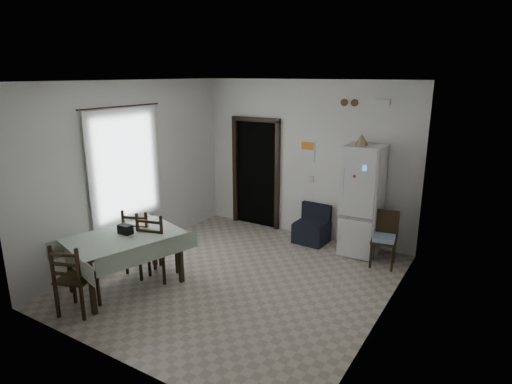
{
  "coord_description": "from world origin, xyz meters",
  "views": [
    {
      "loc": [
        3.27,
        -4.86,
        3.0
      ],
      "look_at": [
        0.0,
        0.5,
        1.25
      ],
      "focal_mm": 30.0,
      "sensor_mm": 36.0,
      "label": 1
    }
  ],
  "objects_px": {
    "corner_chair": "(384,240)",
    "dining_chair_far_right": "(158,244)",
    "dining_chair_far_left": "(142,239)",
    "fridge": "(362,201)",
    "dining_chair_near_head": "(76,277)",
    "dining_table": "(126,262)",
    "navy_seat": "(312,224)"
  },
  "relations": [
    {
      "from": "navy_seat",
      "to": "dining_table",
      "type": "distance_m",
      "value": 3.34
    },
    {
      "from": "dining_chair_far_left",
      "to": "dining_chair_near_head",
      "type": "xyz_separation_m",
      "value": [
        0.19,
        -1.33,
        -0.03
      ]
    },
    {
      "from": "navy_seat",
      "to": "dining_chair_near_head",
      "type": "xyz_separation_m",
      "value": [
        -1.59,
        -3.76,
        0.14
      ]
    },
    {
      "from": "fridge",
      "to": "navy_seat",
      "type": "relative_size",
      "value": 2.73
    },
    {
      "from": "fridge",
      "to": "dining_chair_far_left",
      "type": "height_order",
      "value": "fridge"
    },
    {
      "from": "dining_table",
      "to": "corner_chair",
      "type": "bearing_deg",
      "value": 58.24
    },
    {
      "from": "dining_chair_far_left",
      "to": "dining_chair_far_right",
      "type": "bearing_deg",
      "value": 152.31
    },
    {
      "from": "fridge",
      "to": "corner_chair",
      "type": "height_order",
      "value": "fridge"
    },
    {
      "from": "dining_chair_near_head",
      "to": "fridge",
      "type": "bearing_deg",
      "value": -143.5
    },
    {
      "from": "fridge",
      "to": "dining_chair_far_right",
      "type": "relative_size",
      "value": 1.76
    },
    {
      "from": "dining_table",
      "to": "dining_chair_far_left",
      "type": "bearing_deg",
      "value": 128.52
    },
    {
      "from": "dining_chair_far_right",
      "to": "dining_chair_far_left",
      "type": "bearing_deg",
      "value": -22.31
    },
    {
      "from": "dining_chair_far_left",
      "to": "dining_chair_far_right",
      "type": "distance_m",
      "value": 0.39
    },
    {
      "from": "dining_chair_far_left",
      "to": "dining_table",
      "type": "bearing_deg",
      "value": 93.11
    },
    {
      "from": "navy_seat",
      "to": "dining_chair_far_right",
      "type": "distance_m",
      "value": 2.86
    },
    {
      "from": "corner_chair",
      "to": "dining_chair_near_head",
      "type": "relative_size",
      "value": 0.91
    },
    {
      "from": "dining_chair_far_right",
      "to": "fridge",
      "type": "bearing_deg",
      "value": -146.25
    },
    {
      "from": "navy_seat",
      "to": "fridge",
      "type": "bearing_deg",
      "value": 2.47
    },
    {
      "from": "fridge",
      "to": "corner_chair",
      "type": "distance_m",
      "value": 0.76
    },
    {
      "from": "corner_chair",
      "to": "dining_chair_far_right",
      "type": "xyz_separation_m",
      "value": [
        -2.79,
        -2.16,
        0.09
      ]
    },
    {
      "from": "dining_table",
      "to": "dining_chair_far_right",
      "type": "bearing_deg",
      "value": 86.62
    },
    {
      "from": "corner_chair",
      "to": "dining_table",
      "type": "relative_size",
      "value": 0.58
    },
    {
      "from": "corner_chair",
      "to": "dining_chair_far_right",
      "type": "distance_m",
      "value": 3.53
    },
    {
      "from": "dining_chair_far_right",
      "to": "dining_chair_near_head",
      "type": "distance_m",
      "value": 1.29
    },
    {
      "from": "corner_chair",
      "to": "dining_chair_far_left",
      "type": "distance_m",
      "value": 3.81
    },
    {
      "from": "navy_seat",
      "to": "dining_chair_far_left",
      "type": "relative_size",
      "value": 0.67
    },
    {
      "from": "fridge",
      "to": "dining_table",
      "type": "height_order",
      "value": "fridge"
    },
    {
      "from": "corner_chair",
      "to": "dining_chair_far_right",
      "type": "relative_size",
      "value": 0.83
    },
    {
      "from": "fridge",
      "to": "dining_table",
      "type": "bearing_deg",
      "value": -131.58
    },
    {
      "from": "dining_table",
      "to": "dining_chair_far_right",
      "type": "distance_m",
      "value": 0.52
    },
    {
      "from": "corner_chair",
      "to": "dining_chair_near_head",
      "type": "bearing_deg",
      "value": -139.64
    },
    {
      "from": "dining_chair_near_head",
      "to": "corner_chair",
      "type": "bearing_deg",
      "value": -150.87
    }
  ]
}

